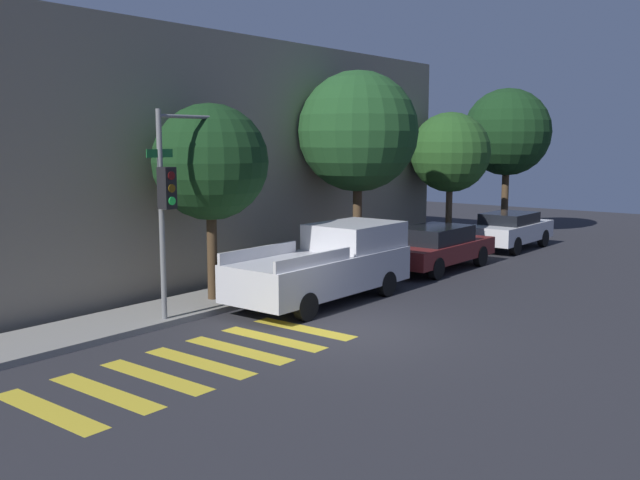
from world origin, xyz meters
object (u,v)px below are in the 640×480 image
(pickup_truck, at_px, (329,264))
(tree_far_end, at_px, (450,153))
(traffic_light_pole, at_px, (180,177))
(sedan_middle, at_px, (510,229))
(tree_near_corner, at_px, (210,163))
(tree_behind_truck, at_px, (507,132))
(sedan_near_corner, at_px, (436,247))
(tree_midblock, at_px, (358,132))

(pickup_truck, relative_size, tree_far_end, 1.05)
(traffic_light_pole, distance_m, pickup_truck, 4.56)
(sedan_middle, bearing_deg, pickup_truck, -180.00)
(pickup_truck, height_order, tree_far_end, tree_far_end)
(traffic_light_pole, xyz_separation_m, pickup_truck, (3.72, -1.27, -2.31))
(tree_near_corner, xyz_separation_m, tree_far_end, (12.19, 0.00, 0.08))
(tree_behind_truck, bearing_deg, pickup_truck, -172.44)
(tree_far_end, bearing_deg, sedan_middle, -61.35)
(tree_near_corner, bearing_deg, tree_far_end, 0.00)
(tree_near_corner, bearing_deg, traffic_light_pole, -155.03)
(sedan_near_corner, bearing_deg, tree_near_corner, 165.40)
(pickup_truck, bearing_deg, sedan_near_corner, 0.00)
(pickup_truck, height_order, tree_behind_truck, tree_behind_truck)
(tree_near_corner, height_order, tree_midblock, tree_midblock)
(sedan_middle, distance_m, tree_midblock, 8.19)
(tree_near_corner, bearing_deg, sedan_near_corner, -14.60)
(pickup_truck, bearing_deg, tree_behind_truck, 7.56)
(pickup_truck, height_order, tree_midblock, tree_midblock)
(sedan_near_corner, xyz_separation_m, tree_near_corner, (-7.69, 2.00, 2.79))
(sedan_near_corner, bearing_deg, sedan_middle, 0.00)
(pickup_truck, bearing_deg, sedan_middle, 0.00)
(tree_midblock, bearing_deg, sedan_middle, -15.78)
(traffic_light_pole, bearing_deg, tree_midblock, 5.41)
(traffic_light_pole, relative_size, tree_near_corner, 0.95)
(pickup_truck, bearing_deg, tree_near_corner, 136.86)
(tree_behind_truck, bearing_deg, tree_far_end, 180.00)
(tree_behind_truck, bearing_deg, sedan_near_corner, -168.15)
(traffic_light_pole, distance_m, tree_midblock, 7.88)
(tree_near_corner, bearing_deg, pickup_truck, -43.14)
(pickup_truck, xyz_separation_m, sedan_middle, (11.15, 0.00, -0.20))
(tree_near_corner, relative_size, tree_midblock, 0.80)
(pickup_truck, xyz_separation_m, tree_behind_truck, (15.11, 2.00, 3.46))
(sedan_near_corner, bearing_deg, traffic_light_pole, 172.22)
(traffic_light_pole, height_order, sedan_middle, traffic_light_pole)
(tree_behind_truck, bearing_deg, tree_near_corner, 180.00)
(tree_near_corner, relative_size, tree_far_end, 0.97)
(tree_midblock, relative_size, tree_far_end, 1.21)
(tree_far_end, bearing_deg, tree_behind_truck, 0.00)
(pickup_truck, distance_m, tree_far_end, 10.59)
(traffic_light_pole, height_order, tree_behind_truck, tree_behind_truck)
(sedan_near_corner, distance_m, tree_midblock, 4.38)
(traffic_light_pole, bearing_deg, tree_behind_truck, 2.24)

